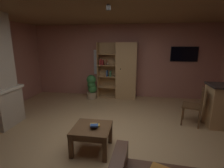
{
  "coord_description": "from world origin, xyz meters",
  "views": [
    {
      "loc": [
        0.53,
        -3.04,
        1.87
      ],
      "look_at": [
        0.0,
        0.4,
        1.05
      ],
      "focal_mm": 26.93,
      "sensor_mm": 36.0,
      "label": 1
    }
  ],
  "objects_px": {
    "table_book_2": "(94,125)",
    "potted_floor_plant": "(92,87)",
    "dining_chair": "(196,104)",
    "bookshelf_cabinet": "(124,71)",
    "coffee_table": "(92,131)",
    "table_book_0": "(97,125)",
    "wall_mounted_tv": "(184,54)",
    "table_book_1": "(93,125)"
  },
  "relations": [
    {
      "from": "bookshelf_cabinet",
      "to": "potted_floor_plant",
      "type": "bearing_deg",
      "value": -165.02
    },
    {
      "from": "potted_floor_plant",
      "to": "wall_mounted_tv",
      "type": "bearing_deg",
      "value": 9.19
    },
    {
      "from": "coffee_table",
      "to": "potted_floor_plant",
      "type": "height_order",
      "value": "potted_floor_plant"
    },
    {
      "from": "table_book_1",
      "to": "potted_floor_plant",
      "type": "distance_m",
      "value": 2.97
    },
    {
      "from": "coffee_table",
      "to": "table_book_0",
      "type": "height_order",
      "value": "table_book_0"
    },
    {
      "from": "coffee_table",
      "to": "potted_floor_plant",
      "type": "relative_size",
      "value": 0.77
    },
    {
      "from": "bookshelf_cabinet",
      "to": "potted_floor_plant",
      "type": "xyz_separation_m",
      "value": [
        -1.08,
        -0.29,
        -0.53
      ]
    },
    {
      "from": "coffee_table",
      "to": "table_book_0",
      "type": "relative_size",
      "value": 6.11
    },
    {
      "from": "table_book_2",
      "to": "potted_floor_plant",
      "type": "height_order",
      "value": "potted_floor_plant"
    },
    {
      "from": "dining_chair",
      "to": "table_book_1",
      "type": "bearing_deg",
      "value": -148.06
    },
    {
      "from": "table_book_2",
      "to": "coffee_table",
      "type": "bearing_deg",
      "value": 136.84
    },
    {
      "from": "table_book_0",
      "to": "dining_chair",
      "type": "distance_m",
      "value": 2.43
    },
    {
      "from": "bookshelf_cabinet",
      "to": "table_book_0",
      "type": "distance_m",
      "value": 3.16
    },
    {
      "from": "table_book_0",
      "to": "table_book_1",
      "type": "bearing_deg",
      "value": -146.84
    },
    {
      "from": "table_book_0",
      "to": "table_book_2",
      "type": "distance_m",
      "value": 0.12
    },
    {
      "from": "coffee_table",
      "to": "table_book_1",
      "type": "height_order",
      "value": "table_book_1"
    },
    {
      "from": "bookshelf_cabinet",
      "to": "wall_mounted_tv",
      "type": "xyz_separation_m",
      "value": [
        2.0,
        0.21,
        0.59
      ]
    },
    {
      "from": "table_book_0",
      "to": "table_book_1",
      "type": "height_order",
      "value": "table_book_1"
    },
    {
      "from": "dining_chair",
      "to": "potted_floor_plant",
      "type": "xyz_separation_m",
      "value": [
        -2.94,
        1.54,
        -0.09
      ]
    },
    {
      "from": "table_book_0",
      "to": "wall_mounted_tv",
      "type": "height_order",
      "value": "wall_mounted_tv"
    },
    {
      "from": "table_book_2",
      "to": "dining_chair",
      "type": "distance_m",
      "value": 2.5
    },
    {
      "from": "dining_chair",
      "to": "wall_mounted_tv",
      "type": "xyz_separation_m",
      "value": [
        0.14,
        2.04,
        1.03
      ]
    },
    {
      "from": "table_book_1",
      "to": "dining_chair",
      "type": "bearing_deg",
      "value": 31.94
    },
    {
      "from": "coffee_table",
      "to": "table_book_2",
      "type": "xyz_separation_m",
      "value": [
        0.06,
        -0.06,
        0.15
      ]
    },
    {
      "from": "table_book_0",
      "to": "wall_mounted_tv",
      "type": "relative_size",
      "value": 0.12
    },
    {
      "from": "table_book_0",
      "to": "dining_chair",
      "type": "height_order",
      "value": "dining_chair"
    },
    {
      "from": "table_book_2",
      "to": "bookshelf_cabinet",
      "type": "bearing_deg",
      "value": 86.18
    },
    {
      "from": "table_book_1",
      "to": "dining_chair",
      "type": "xyz_separation_m",
      "value": [
        2.11,
        1.32,
        0.04
      ]
    },
    {
      "from": "dining_chair",
      "to": "potted_floor_plant",
      "type": "bearing_deg",
      "value": 152.35
    },
    {
      "from": "table_book_0",
      "to": "dining_chair",
      "type": "bearing_deg",
      "value": 31.91
    },
    {
      "from": "table_book_2",
      "to": "dining_chair",
      "type": "xyz_separation_m",
      "value": [
        2.08,
        1.39,
        0.01
      ]
    },
    {
      "from": "table_book_1",
      "to": "potted_floor_plant",
      "type": "xyz_separation_m",
      "value": [
        -0.83,
        2.85,
        -0.06
      ]
    },
    {
      "from": "table_book_0",
      "to": "table_book_2",
      "type": "bearing_deg",
      "value": -98.5
    },
    {
      "from": "bookshelf_cabinet",
      "to": "table_book_0",
      "type": "bearing_deg",
      "value": -93.66
    },
    {
      "from": "coffee_table",
      "to": "table_book_2",
      "type": "relative_size",
      "value": 4.89
    },
    {
      "from": "table_book_1",
      "to": "dining_chair",
      "type": "distance_m",
      "value": 2.49
    },
    {
      "from": "coffee_table",
      "to": "wall_mounted_tv",
      "type": "bearing_deg",
      "value": 55.87
    },
    {
      "from": "table_book_1",
      "to": "table_book_0",
      "type": "bearing_deg",
      "value": 33.16
    },
    {
      "from": "table_book_2",
      "to": "wall_mounted_tv",
      "type": "relative_size",
      "value": 0.15
    },
    {
      "from": "bookshelf_cabinet",
      "to": "wall_mounted_tv",
      "type": "relative_size",
      "value": 2.21
    },
    {
      "from": "wall_mounted_tv",
      "to": "bookshelf_cabinet",
      "type": "bearing_deg",
      "value": -174.0
    },
    {
      "from": "table_book_2",
      "to": "dining_chair",
      "type": "relative_size",
      "value": 0.15
    }
  ]
}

